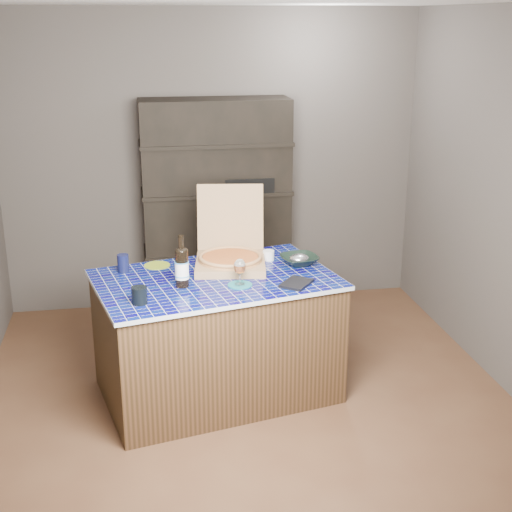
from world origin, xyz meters
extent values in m
plane|color=brown|center=(0.00, 0.00, 0.00)|extent=(3.50, 3.50, 0.00)
plane|color=silver|center=(0.00, 0.00, 2.50)|extent=(3.50, 3.50, 0.00)
plane|color=#49433F|center=(0.00, 1.75, 1.25)|extent=(3.50, 0.00, 3.50)
plane|color=#49433F|center=(0.00, -1.75, 1.25)|extent=(3.50, 0.00, 3.50)
plane|color=#49433F|center=(1.75, 0.00, 1.25)|extent=(0.00, 3.50, 3.50)
cube|color=black|center=(0.00, 1.53, 0.90)|extent=(1.20, 0.40, 1.80)
cube|color=black|center=(0.25, 1.48, 1.12)|extent=(0.40, 0.32, 0.12)
cube|color=#4E321E|center=(-0.18, 0.08, 0.40)|extent=(1.63, 1.21, 0.80)
cube|color=#070550|center=(-0.18, 0.08, 0.81)|extent=(1.67, 1.25, 0.03)
cube|color=#946B4C|center=(-0.06, 0.26, 0.85)|extent=(0.52, 0.52, 0.05)
cube|color=#946B4C|center=(-0.02, 0.53, 1.10)|extent=(0.47, 0.17, 0.45)
cylinder|color=#A67345|center=(-0.06, 0.26, 0.88)|extent=(0.42, 0.42, 0.01)
cylinder|color=maroon|center=(-0.06, 0.26, 0.89)|extent=(0.37, 0.37, 0.01)
torus|color=#A67345|center=(-0.06, 0.26, 0.90)|extent=(0.42, 0.42, 0.03)
cylinder|color=black|center=(-0.40, -0.04, 0.94)|extent=(0.08, 0.08, 0.23)
ellipsoid|color=black|center=(-0.40, -0.04, 1.05)|extent=(0.08, 0.08, 0.05)
cylinder|color=black|center=(-0.40, -0.04, 1.11)|extent=(0.03, 0.03, 0.09)
cylinder|color=white|center=(-0.40, -0.04, 0.93)|extent=(0.08, 0.08, 0.10)
cylinder|color=#3E90D4|center=(-0.40, -0.04, 0.89)|extent=(0.09, 0.09, 0.01)
cylinder|color=#3E90D4|center=(-0.40, -0.04, 0.98)|extent=(0.09, 0.09, 0.01)
cylinder|color=#166773|center=(-0.05, -0.08, 0.83)|extent=(0.15, 0.15, 0.01)
cylinder|color=white|center=(-0.05, -0.08, 0.83)|extent=(0.07, 0.07, 0.00)
cylinder|color=white|center=(-0.05, -0.08, 0.87)|extent=(0.01, 0.01, 0.07)
ellipsoid|color=white|center=(-0.05, -0.08, 0.95)|extent=(0.07, 0.07, 0.10)
cylinder|color=#C05C1E|center=(-0.05, -0.08, 0.94)|extent=(0.06, 0.06, 0.05)
cylinder|color=white|center=(-0.05, -0.08, 0.97)|extent=(0.06, 0.06, 0.02)
cylinder|color=black|center=(-0.67, -0.28, 0.87)|extent=(0.09, 0.09, 0.10)
cube|color=black|center=(0.31, -0.13, 0.83)|extent=(0.25, 0.26, 0.02)
imported|color=black|center=(0.41, 0.25, 0.85)|extent=(0.29, 0.29, 0.06)
ellipsoid|color=silver|center=(0.41, 0.25, 0.86)|extent=(0.14, 0.11, 0.06)
cylinder|color=white|center=(0.22, 0.37, 0.86)|extent=(0.08, 0.08, 0.07)
cylinder|color=black|center=(-0.76, 0.30, 0.88)|extent=(0.07, 0.07, 0.12)
cylinder|color=#88A122|center=(-0.54, 0.38, 0.83)|extent=(0.17, 0.17, 0.01)
camera|label=1|loc=(-0.65, -4.18, 2.40)|focal=50.00mm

